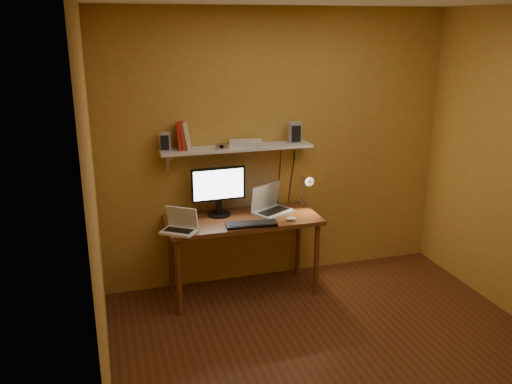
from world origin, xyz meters
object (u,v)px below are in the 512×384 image
object	(u,v)px
desk	(243,227)
netbook	(180,225)
monitor	(219,189)
desk_lamp	(306,186)
mouse	(291,219)
shelf_camera	(221,146)
keyboard	(251,224)
wall_shelf	(237,148)
router	(246,143)
speaker_left	(166,142)
laptop	(270,205)
speaker_right	(295,133)

from	to	relation	value
desk	netbook	distance (m)	0.64
monitor	desk_lamp	world-z (taller)	monitor
mouse	shelf_camera	distance (m)	0.90
desk	shelf_camera	xyz separation A→B (m)	(-0.16, 0.12, 0.74)
monitor	keyboard	world-z (taller)	monitor
wall_shelf	keyboard	distance (m)	0.72
keyboard	router	bearing A→B (deg)	87.00
mouse	router	bearing A→B (deg)	144.53
desk	shelf_camera	size ratio (longest dim) A/B	14.46
speaker_left	router	size ratio (longest dim) A/B	0.55
desk	router	size ratio (longest dim) A/B	4.69
mouse	router	xyz separation A→B (m)	(-0.32, 0.37, 0.63)
desk	laptop	world-z (taller)	laptop
desk_lamp	router	world-z (taller)	router
laptop	speaker_left	bearing A→B (deg)	143.90
shelf_camera	netbook	bearing A→B (deg)	-147.02
keyboard	shelf_camera	distance (m)	0.74
monitor	mouse	distance (m)	0.72
keyboard	speaker_right	size ratio (longest dim) A/B	2.29
laptop	speaker_left	xyz separation A→B (m)	(-0.93, 0.12, 0.64)
laptop	keyboard	xyz separation A→B (m)	(-0.27, -0.30, -0.06)
netbook	keyboard	distance (m)	0.62
wall_shelf	mouse	distance (m)	0.81
speaker_right	laptop	bearing A→B (deg)	-153.92
mouse	speaker_left	distance (m)	1.31
wall_shelf	mouse	world-z (taller)	wall_shelf
monitor	shelf_camera	xyz separation A→B (m)	(0.03, -0.02, 0.40)
wall_shelf	keyboard	size ratio (longest dim) A/B	3.13
monitor	speaker_right	distance (m)	0.88
desk	speaker_right	world-z (taller)	speaker_right
desk	desk_lamp	distance (m)	0.73
keyboard	speaker_right	world-z (taller)	speaker_right
mouse	desk_lamp	world-z (taller)	desk_lamp
keyboard	desk	bearing A→B (deg)	101.50
netbook	keyboard	size ratio (longest dim) A/B	0.77
laptop	speaker_left	world-z (taller)	speaker_left
router	speaker_right	bearing A→B (deg)	0.40
speaker_right	shelf_camera	size ratio (longest dim) A/B	2.02
laptop	desk_lamp	xyz separation A→B (m)	(0.37, 0.04, 0.14)
laptop	router	world-z (taller)	router
desk_lamp	wall_shelf	bearing A→B (deg)	174.12
monitor	router	xyz separation A→B (m)	(0.27, 0.05, 0.39)
desk	wall_shelf	size ratio (longest dim) A/B	1.00
speaker_left	shelf_camera	xyz separation A→B (m)	(0.48, -0.09, -0.05)
desk	speaker_left	xyz separation A→B (m)	(-0.64, 0.20, 0.79)
keyboard	router	size ratio (longest dim) A/B	1.50
mouse	speaker_right	distance (m)	0.82
desk_lamp	speaker_left	xyz separation A→B (m)	(-1.30, 0.08, 0.50)
desk_lamp	speaker_left	world-z (taller)	speaker_left
keyboard	speaker_left	bearing A→B (deg)	153.59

